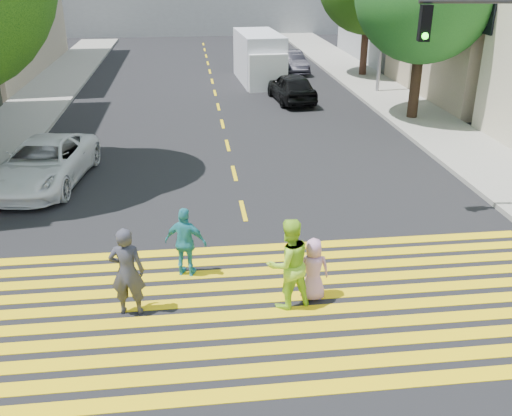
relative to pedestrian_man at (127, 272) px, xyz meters
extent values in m
plane|color=black|center=(2.68, -1.37, -0.92)|extent=(120.00, 120.00, 0.00)
cube|color=gray|center=(-5.82, 20.63, -0.85)|extent=(3.00, 40.00, 0.15)
cube|color=gray|center=(11.18, 13.63, -0.85)|extent=(3.00, 60.00, 0.15)
cube|color=yellow|center=(2.68, -2.57, -0.91)|extent=(13.40, 0.35, 0.01)
cube|color=yellow|center=(2.68, -2.02, -0.91)|extent=(13.40, 0.35, 0.01)
cube|color=yellow|center=(2.68, -1.47, -0.91)|extent=(13.40, 0.35, 0.01)
cube|color=yellow|center=(2.68, -0.92, -0.91)|extent=(13.40, 0.35, 0.01)
cube|color=yellow|center=(2.68, -0.37, -0.91)|extent=(13.40, 0.35, 0.01)
cube|color=yellow|center=(2.68, 0.18, -0.91)|extent=(13.40, 0.35, 0.01)
cube|color=yellow|center=(2.68, 0.73, -0.91)|extent=(13.40, 0.35, 0.01)
cube|color=yellow|center=(2.68, 1.28, -0.91)|extent=(13.40, 0.35, 0.01)
cube|color=yellow|center=(2.68, 1.83, -0.91)|extent=(13.40, 0.35, 0.01)
cube|color=yellow|center=(2.68, 2.38, -0.91)|extent=(13.40, 0.35, 0.01)
cube|color=yellow|center=(2.68, 4.63, -0.92)|extent=(0.12, 1.40, 0.01)
cube|color=yellow|center=(2.68, 7.63, -0.92)|extent=(0.12, 1.40, 0.01)
cube|color=yellow|center=(2.68, 10.63, -0.92)|extent=(0.12, 1.40, 0.01)
cube|color=yellow|center=(2.68, 13.63, -0.92)|extent=(0.12, 1.40, 0.01)
cube|color=yellow|center=(2.68, 16.63, -0.92)|extent=(0.12, 1.40, 0.01)
cube|color=yellow|center=(2.68, 19.63, -0.92)|extent=(0.12, 1.40, 0.01)
cube|color=yellow|center=(2.68, 22.63, -0.92)|extent=(0.12, 1.40, 0.01)
cube|color=yellow|center=(2.68, 25.63, -0.92)|extent=(0.12, 1.40, 0.01)
cube|color=yellow|center=(2.68, 28.63, -0.92)|extent=(0.12, 1.40, 0.01)
cube|color=yellow|center=(2.68, 31.63, -0.92)|extent=(0.12, 1.40, 0.01)
cube|color=yellow|center=(2.68, 34.63, -0.92)|extent=(0.12, 1.40, 0.01)
cube|color=yellow|center=(2.68, 37.63, -0.92)|extent=(0.12, 1.40, 0.01)
cylinder|color=black|center=(10.79, 13.28, 0.56)|extent=(0.54, 0.54, 2.95)
cylinder|color=black|center=(11.46, 22.91, 0.55)|extent=(0.46, 0.46, 2.93)
imported|color=#34343F|center=(0.00, 0.00, 0.00)|extent=(0.71, 0.51, 1.84)
imported|color=#A6E62E|center=(3.12, -0.11, 0.03)|extent=(1.09, 0.96, 1.89)
imported|color=#C98CB9|center=(3.66, 0.09, -0.25)|extent=(0.66, 0.44, 1.34)
imported|color=teal|center=(1.12, 1.34, -0.13)|extent=(1.01, 0.67, 1.59)
imported|color=white|center=(-3.15, 7.37, -0.24)|extent=(2.93, 5.19, 1.37)
imported|color=black|center=(6.25, 17.23, -0.22)|extent=(2.03, 4.24, 1.40)
imported|color=#9A9B9C|center=(6.12, 27.73, -0.32)|extent=(1.93, 4.25, 1.21)
imported|color=black|center=(7.54, 24.80, -0.28)|extent=(1.73, 4.00, 1.28)
cube|color=silver|center=(5.30, 22.39, 0.40)|extent=(2.40, 5.40, 2.65)
cube|color=white|center=(5.42, 20.06, 0.03)|extent=(2.08, 1.38, 1.91)
cylinder|color=black|center=(4.55, 20.44, -0.55)|extent=(0.30, 0.75, 0.74)
cylinder|color=black|center=(6.25, 20.53, -0.55)|extent=(0.30, 0.75, 0.74)
cylinder|color=black|center=(4.35, 24.25, -0.55)|extent=(0.30, 0.75, 0.74)
cylinder|color=black|center=(6.04, 24.34, -0.55)|extent=(0.30, 0.75, 0.74)
cylinder|color=#2A2A2C|center=(8.69, 3.52, 4.58)|extent=(3.92, 0.59, 0.12)
cube|color=black|center=(6.93, 3.73, 4.09)|extent=(0.28, 0.28, 0.83)
sphere|color=#23F617|center=(6.92, 3.59, 3.82)|extent=(0.18, 0.18, 0.16)
camera|label=1|loc=(1.34, -9.71, 5.52)|focal=40.00mm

